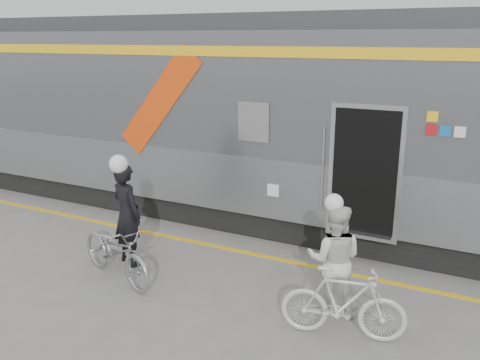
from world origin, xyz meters
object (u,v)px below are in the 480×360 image
Objects in this scene: man at (127,215)px; bicycle_left at (116,251)px; bicycle_right at (343,303)px; woman at (334,259)px.

bicycle_left is (0.20, -0.55, -0.39)m from man.
bicycle_left is 1.15× the size of bicycle_right.
woman is 0.70m from bicycle_right.
woman is (3.52, 0.03, -0.08)m from man.
man is 0.95× the size of bicycle_left.
bicycle_right is (3.82, -0.52, -0.39)m from man.
man reaches higher than woman.
woman reaches higher than bicycle_right.
man reaches higher than bicycle_right.
bicycle_left is 1.16× the size of woman.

